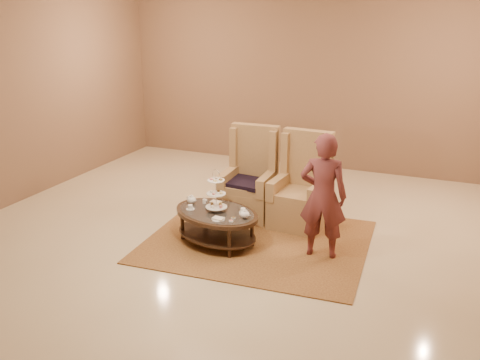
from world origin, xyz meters
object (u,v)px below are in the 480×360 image
at_px(armchair_left, 250,186).
at_px(armchair_right, 302,194).
at_px(person, 323,196).
at_px(tea_table, 217,217).

relative_size(armchair_left, armchair_right, 1.00).
height_order(armchair_right, person, person).
relative_size(armchair_left, person, 0.84).
distance_m(armchair_right, person, 1.13).
distance_m(armchair_left, armchair_right, 0.83).
bearing_deg(tea_table, armchair_left, 106.67).
distance_m(tea_table, armchair_right, 1.41).
bearing_deg(person, armchair_right, -66.23).
height_order(tea_table, armchair_left, armchair_left).
xyz_separation_m(armchair_right, person, (0.54, -0.93, 0.36)).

